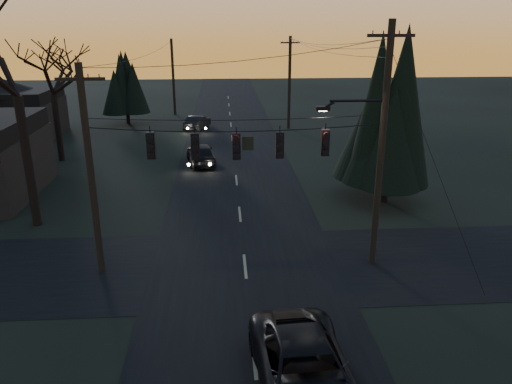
{
  "coord_description": "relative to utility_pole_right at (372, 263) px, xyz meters",
  "views": [
    {
      "loc": [
        -0.82,
        -8.99,
        10.0
      ],
      "look_at": [
        0.38,
        8.65,
        3.83
      ],
      "focal_mm": 35.0,
      "sensor_mm": 36.0,
      "label": 1
    }
  ],
  "objects": [
    {
      "name": "bare_tree_dist",
      "position": [
        -18.32,
        17.75,
        6.86
      ],
      "size": [
        6.36,
        6.36,
        9.82
      ],
      "color": "black",
      "rests_on": "ground"
    },
    {
      "name": "utility_pole_right",
      "position": [
        0.0,
        0.0,
        0.0
      ],
      "size": [
        5.0,
        0.3,
        10.0
      ],
      "primitive_type": null,
      "color": "black",
      "rests_on": "ground"
    },
    {
      "name": "utility_pole_left",
      "position": [
        -11.5,
        0.0,
        0.0
      ],
      "size": [
        1.8,
        0.3,
        8.5
      ],
      "primitive_type": null,
      "color": "black",
      "rests_on": "ground"
    },
    {
      "name": "utility_pole_far_r",
      "position": [
        0.0,
        28.0,
        0.0
      ],
      "size": [
        1.8,
        0.3,
        8.5
      ],
      "primitive_type": null,
      "color": "black",
      "rests_on": "ground"
    },
    {
      "name": "evergreen_dist",
      "position": [
        -15.74,
        31.26,
        3.84
      ],
      "size": [
        3.85,
        3.85,
        6.51
      ],
      "color": "black",
      "rests_on": "ground"
    },
    {
      "name": "sedan_oncoming_b",
      "position": [
        -8.7,
        28.1,
        0.65
      ],
      "size": [
        2.57,
        4.16,
        1.3
      ],
      "primitive_type": "imported",
      "rotation": [
        0.0,
        0.0,
        2.81
      ],
      "color": "black",
      "rests_on": "ground"
    },
    {
      "name": "sedan_oncoming_a",
      "position": [
        -7.95,
        16.05,
        0.76
      ],
      "size": [
        2.46,
        4.7,
        1.53
      ],
      "primitive_type": "imported",
      "rotation": [
        0.0,
        0.0,
        3.29
      ],
      "color": "black",
      "rests_on": "ground"
    },
    {
      "name": "house_left_far",
      "position": [
        -25.5,
        26.0,
        2.6
      ],
      "size": [
        9.0,
        7.0,
        5.2
      ],
      "color": "black",
      "rests_on": "ground"
    },
    {
      "name": "cross_road",
      "position": [
        -5.5,
        0.0,
        0.01
      ],
      "size": [
        60.0,
        7.0,
        0.02
      ],
      "primitive_type": "cube",
      "color": "black",
      "rests_on": "ground"
    },
    {
      "name": "main_road",
      "position": [
        -5.5,
        10.0,
        0.01
      ],
      "size": [
        8.0,
        120.0,
        0.02
      ],
      "primitive_type": "cube",
      "color": "black",
      "rests_on": "ground"
    },
    {
      "name": "suv_near",
      "position": [
        -4.19,
        -7.8,
        0.79
      ],
      "size": [
        2.97,
        5.83,
        1.58
      ],
      "primitive_type": "imported",
      "rotation": [
        0.0,
        0.0,
        0.06
      ],
      "color": "black",
      "rests_on": "ground"
    },
    {
      "name": "span_signal_assembly",
      "position": [
        -5.74,
        0.0,
        5.33
      ],
      "size": [
        11.5,
        0.44,
        1.48
      ],
      "color": "black",
      "rests_on": "ground"
    },
    {
      "name": "evergreen_right",
      "position": [
        2.91,
        7.52,
        4.82
      ],
      "size": [
        4.41,
        4.41,
        8.46
      ],
      "color": "black",
      "rests_on": "ground"
    },
    {
      "name": "utility_pole_far_l",
      "position": [
        -11.5,
        36.0,
        0.0
      ],
      "size": [
        0.3,
        0.3,
        8.0
      ],
      "primitive_type": null,
      "color": "black",
      "rests_on": "ground"
    },
    {
      "name": "bare_tree_left",
      "position": [
        -15.91,
        5.29,
        9.17
      ],
      "size": [
        8.89,
        8.89,
        13.12
      ],
      "color": "black",
      "rests_on": "ground"
    }
  ]
}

